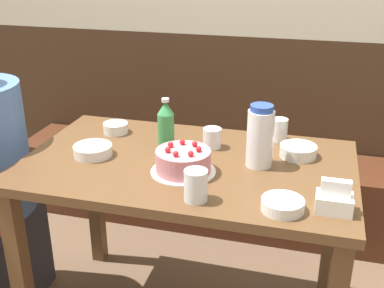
{
  "coord_description": "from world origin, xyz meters",
  "views": [
    {
      "loc": [
        0.44,
        -1.56,
        1.52
      ],
      "look_at": [
        0.0,
        0.05,
        0.81
      ],
      "focal_mm": 45.0,
      "sensor_mm": 36.0,
      "label": 1
    }
  ],
  "objects": [
    {
      "name": "bowl_sauce_shallow",
      "position": [
        0.39,
        0.15,
        0.79
      ],
      "size": [
        0.14,
        0.14,
        0.04
      ],
      "color": "white",
      "rests_on": "dining_table"
    },
    {
      "name": "napkin_holder",
      "position": [
        0.52,
        -0.23,
        0.8
      ],
      "size": [
        0.11,
        0.08,
        0.11
      ],
      "color": "white",
      "rests_on": "dining_table"
    },
    {
      "name": "bowl_side_dish",
      "position": [
        0.37,
        -0.26,
        0.78
      ],
      "size": [
        0.13,
        0.13,
        0.04
      ],
      "color": "white",
      "rests_on": "dining_table"
    },
    {
      "name": "glass_tumbler_short",
      "position": [
        0.31,
        0.29,
        0.81
      ],
      "size": [
        0.07,
        0.07,
        0.09
      ],
      "color": "silver",
      "rests_on": "dining_table"
    },
    {
      "name": "birthday_cake",
      "position": [
        0.01,
        -0.09,
        0.81
      ],
      "size": [
        0.23,
        0.23,
        0.1
      ],
      "color": "white",
      "rests_on": "dining_table"
    },
    {
      "name": "glass_water_tall",
      "position": [
        0.06,
        0.15,
        0.8
      ],
      "size": [
        0.07,
        0.07,
        0.08
      ],
      "color": "silver",
      "rests_on": "dining_table"
    },
    {
      "name": "water_pitcher",
      "position": [
        0.26,
        0.04,
        0.88
      ],
      "size": [
        0.1,
        0.1,
        0.23
      ],
      "color": "white",
      "rests_on": "dining_table"
    },
    {
      "name": "dining_table",
      "position": [
        0.0,
        0.0,
        0.65
      ],
      "size": [
        1.22,
        0.73,
        0.76
      ],
      "color": "brown",
      "rests_on": "ground_plane"
    },
    {
      "name": "soju_bottle",
      "position": [
        -0.13,
        0.14,
        0.85
      ],
      "size": [
        0.07,
        0.07,
        0.19
      ],
      "color": "#388E4C",
      "rests_on": "dining_table"
    },
    {
      "name": "glass_shot_small",
      "position": [
        0.1,
        -0.27,
        0.82
      ],
      "size": [
        0.08,
        0.08,
        0.1
      ],
      "color": "silver",
      "rests_on": "dining_table"
    },
    {
      "name": "bowl_soup_white",
      "position": [
        -0.36,
        -0.04,
        0.78
      ],
      "size": [
        0.15,
        0.15,
        0.04
      ],
      "color": "white",
      "rests_on": "dining_table"
    },
    {
      "name": "bench_seat",
      "position": [
        0.0,
        0.83,
        0.21
      ],
      "size": [
        2.41,
        0.38,
        0.43
      ],
      "color": "#472314",
      "rests_on": "ground_plane"
    },
    {
      "name": "bowl_rice_small",
      "position": [
        -0.37,
        0.2,
        0.79
      ],
      "size": [
        0.1,
        0.1,
        0.04
      ],
      "color": "white",
      "rests_on": "dining_table"
    }
  ]
}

